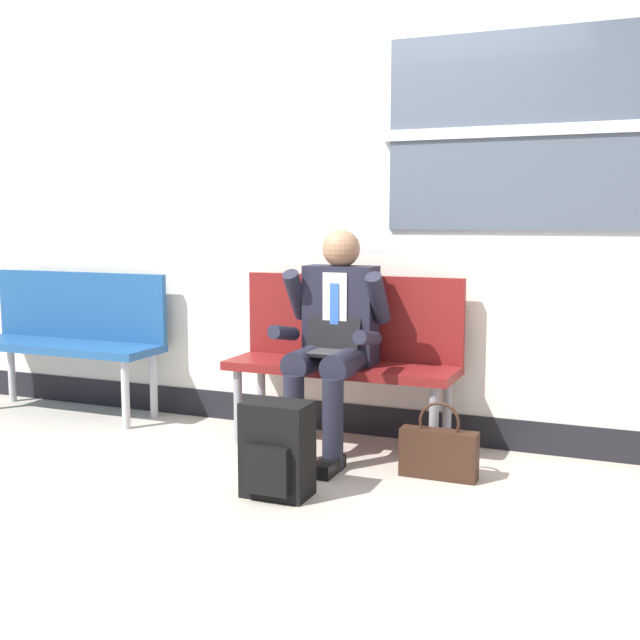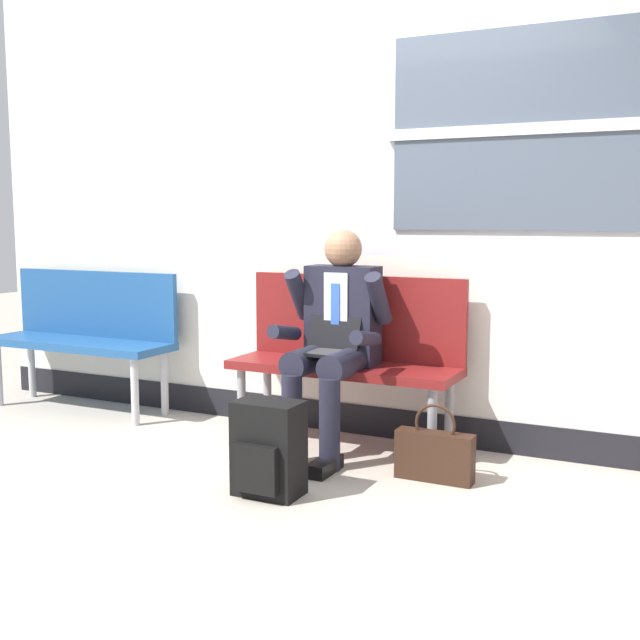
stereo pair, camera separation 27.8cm
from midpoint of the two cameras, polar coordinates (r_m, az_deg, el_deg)
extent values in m
plane|color=#B2A899|center=(4.30, -2.89, -10.09)|extent=(18.00, 18.00, 0.00)
cube|color=silver|center=(4.74, 0.38, 15.96)|extent=(5.44, 0.12, 1.83)
cube|color=silver|center=(4.73, 0.37, -0.63)|extent=(5.44, 0.12, 0.90)
cube|color=black|center=(4.84, 0.36, -6.97)|extent=(5.44, 0.14, 0.18)
cube|color=#4C5666|center=(4.37, 12.10, 13.31)|extent=(1.36, 0.02, 1.05)
cube|color=silver|center=(4.36, 12.08, 13.32)|extent=(1.44, 0.03, 0.06)
cube|color=maroon|center=(4.41, -0.29, -3.51)|extent=(1.31, 0.42, 0.05)
cube|color=maroon|center=(4.53, 0.59, 0.21)|extent=(1.31, 0.04, 0.49)
cylinder|color=gray|center=(4.58, -7.74, -6.24)|extent=(0.05, 0.05, 0.43)
cylinder|color=gray|center=(4.83, -5.94, -5.48)|extent=(0.05, 0.05, 0.43)
cylinder|color=gray|center=(4.14, 6.37, -7.71)|extent=(0.05, 0.05, 0.43)
cylinder|color=gray|center=(4.42, 7.45, -6.75)|extent=(0.05, 0.05, 0.43)
cube|color=navy|center=(5.46, -19.61, -1.82)|extent=(1.35, 0.42, 0.05)
cube|color=navy|center=(5.56, -18.49, 1.00)|extent=(1.35, 0.04, 0.45)
cylinder|color=#B7B7BC|center=(6.01, -22.79, -3.47)|extent=(0.05, 0.05, 0.43)
cylinder|color=#B7B7BC|center=(5.01, -15.54, -5.26)|extent=(0.05, 0.05, 0.43)
cylinder|color=#B7B7BC|center=(5.25, -13.53, -4.63)|extent=(0.05, 0.05, 0.43)
cylinder|color=#1E1E2D|center=(4.25, -2.75, -2.97)|extent=(0.15, 0.40, 0.15)
cylinder|color=#1E1E2D|center=(4.15, -3.85, -7.29)|extent=(0.11, 0.11, 0.48)
cube|color=black|center=(4.15, -4.20, -10.23)|extent=(0.10, 0.26, 0.07)
cylinder|color=#1E1E2D|center=(4.16, 0.00, -3.18)|extent=(0.15, 0.40, 0.15)
cylinder|color=#1E1E2D|center=(4.06, -1.04, -7.61)|extent=(0.11, 0.11, 0.48)
cube|color=black|center=(4.06, -1.37, -10.62)|extent=(0.10, 0.26, 0.07)
cube|color=#1E1E2D|center=(4.36, -0.29, 0.36)|extent=(0.40, 0.18, 0.55)
cube|color=silver|center=(4.27, -0.78, 0.88)|extent=(0.14, 0.01, 0.39)
cube|color=blue|center=(4.27, -0.82, 0.47)|extent=(0.05, 0.01, 0.33)
sphere|color=#9E7051|center=(4.33, -0.29, 5.22)|extent=(0.21, 0.21, 0.21)
cylinder|color=#1E1E2D|center=(4.38, -3.54, 1.83)|extent=(0.09, 0.25, 0.30)
cylinder|color=#1E1E2D|center=(4.26, -4.52, -0.96)|extent=(0.08, 0.27, 0.12)
cylinder|color=#1E1E2D|center=(4.20, 2.37, 1.59)|extent=(0.09, 0.25, 0.30)
cylinder|color=#1E1E2D|center=(4.06, 1.53, -1.34)|extent=(0.08, 0.27, 0.12)
cube|color=black|center=(4.17, -1.56, -2.40)|extent=(0.30, 0.22, 0.02)
cube|color=black|center=(4.27, -0.86, -0.67)|extent=(0.30, 0.08, 0.21)
cube|color=black|center=(3.71, -5.30, -9.36)|extent=(0.31, 0.20, 0.45)
cube|color=black|center=(3.63, -6.18, -10.87)|extent=(0.22, 0.04, 0.22)
cube|color=#331E14|center=(3.99, 6.65, -9.69)|extent=(0.39, 0.10, 0.24)
torus|color=#331E14|center=(3.94, 6.68, -7.44)|extent=(0.21, 0.02, 0.21)
camera|label=1|loc=(0.14, -91.89, -0.25)|focal=43.94mm
camera|label=2|loc=(0.14, 88.11, 0.25)|focal=43.94mm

